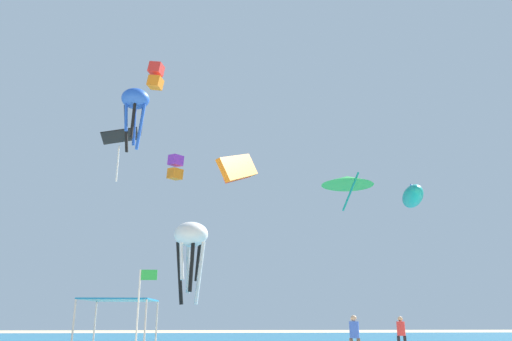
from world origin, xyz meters
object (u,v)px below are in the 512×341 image
Objects in this scene: canopy_tent at (120,302)px; person_leftmost at (401,331)px; kite_parafoil_orange at (238,168)px; kite_octopus_white at (191,239)px; kite_box_red at (156,76)px; kite_inflatable_teal at (413,196)px; banner_flag at (140,309)px; kite_box_purple at (175,167)px; person_near_tent at (354,333)px; kite_diamond_black at (120,138)px; kite_delta_green at (347,181)px; kite_octopus_blue at (135,102)px.

canopy_tent is 14.86m from person_leftmost.
kite_parafoil_orange reaches higher than kite_octopus_white.
canopy_tent is 1.73× the size of person_leftmost.
person_leftmost is 26.64m from kite_box_red.
kite_parafoil_orange is 1.08× the size of kite_inflatable_teal.
kite_octopus_white is (-0.17, 23.55, 6.00)m from banner_flag.
kite_box_red is (-15.30, 9.73, 19.52)m from person_leftmost.
canopy_tent is 27.94m from kite_box_purple.
person_near_tent is at bearing 34.11° from banner_flag.
kite_octopus_white is (-3.78, 4.63, -4.80)m from kite_parafoil_orange.
kite_diamond_black is at bearing 55.62° from kite_box_red.
kite_delta_green is (9.74, 5.00, 0.49)m from kite_parafoil_orange.
banner_flag reaches higher than canopy_tent.
kite_parafoil_orange is (5.84, -8.99, -2.69)m from kite_box_purple.
kite_box_red is (-3.17, 19.07, 18.55)m from banner_flag.
kite_diamond_black is 0.85× the size of kite_inflatable_teal.
kite_box_red is at bearing 99.43° from banner_flag.
person_near_tent is at bearing -145.66° from kite_diamond_black.
person_leftmost is 0.41× the size of kite_diamond_black.
kite_octopus_white is (-13.52, -0.36, -5.30)m from kite_delta_green.
banner_flag is at bearing -129.39° from person_leftmost.
kite_delta_green is at bearing 98.23° from person_leftmost.
banner_flag is at bearing 13.34° from kite_parafoil_orange.
banner_flag is 1.47× the size of kite_box_red.
banner_flag is at bearing -156.86° from kite_box_red.
kite_inflatable_teal is (19.30, -9.22, -4.83)m from kite_box_purple.
kite_inflatable_teal is (23.58, -4.11, -5.77)m from kite_diamond_black.
kite_octopus_white is at bearing -116.68° from kite_parafoil_orange.
kite_box_red reaches higher than person_near_tent.
kite_box_red reaches higher than kite_octopus_white.
person_near_tent is at bearing 125.62° from kite_octopus_blue.
kite_diamond_black is at bearing -110.17° from kite_octopus_blue.
kite_inflatable_teal is at bearing 168.10° from kite_octopus_blue.
banner_flag is 26.79m from kite_box_red.
kite_parafoil_orange is (6.32, 9.23, -1.18)m from kite_octopus_blue.
person_leftmost is 0.35× the size of kite_inflatable_teal.
kite_octopus_blue reaches higher than kite_inflatable_teal.
kite_delta_green is 0.98× the size of kite_inflatable_teal.
canopy_tent is 0.81× the size of kite_octopus_blue.
canopy_tent is 1.28× the size of kite_box_purple.
kite_parafoil_orange is 10.29m from kite_box_red.
person_leftmost is at bearing 87.26° from kite_octopus_white.
kite_delta_green reaches higher than person_near_tent.
canopy_tent is 0.47× the size of kite_octopus_white.
kite_octopus_white is at bearing -91.07° from kite_diamond_black.
kite_box_purple is 0.48× the size of kite_delta_green.
kite_box_purple reaches higher than banner_flag.
kite_diamond_black is (-3.80, 13.10, 2.46)m from kite_octopus_blue.
kite_box_red is at bearing 12.62° from kite_octopus_white.
kite_parafoil_orange is at bearing -118.86° from kite_diamond_black.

